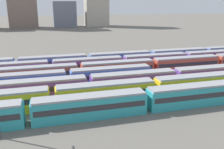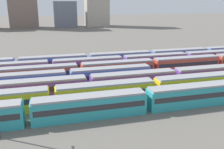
{
  "view_description": "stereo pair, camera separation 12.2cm",
  "coord_description": "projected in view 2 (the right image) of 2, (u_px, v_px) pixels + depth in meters",
  "views": [
    {
      "loc": [
        11.27,
        -35.54,
        17.66
      ],
      "look_at": [
        25.17,
        15.6,
        2.04
      ],
      "focal_mm": 39.68,
      "sensor_mm": 36.0,
      "label": 1
    },
    {
      "loc": [
        11.38,
        -35.58,
        17.66
      ],
      "look_at": [
        25.17,
        15.6,
        2.04
      ],
      "focal_mm": 39.68,
      "sensor_mm": 36.0,
      "label": 2
    }
  ],
  "objects": [
    {
      "name": "train_track_4",
      "position": [
        118.0,
        68.0,
        60.83
      ],
      "size": [
        93.6,
        3.06,
        3.75
      ],
      "color": "#BC4C38",
      "rests_on": "ground_plane"
    },
    {
      "name": "train_track_2",
      "position": [
        134.0,
        81.0,
        51.28
      ],
      "size": [
        93.6,
        3.06,
        3.75
      ],
      "color": "#6B429E",
      "rests_on": "ground_plane"
    },
    {
      "name": "train_track_3",
      "position": [
        22.0,
        82.0,
        50.51
      ],
      "size": [
        55.8,
        3.06,
        3.75
      ],
      "color": "#4C70BC",
      "rests_on": "ground_plane"
    },
    {
      "name": "distant_building_3",
      "position": [
        65.0,
        14.0,
        178.7
      ],
      "size": [
        15.89,
        13.48,
        18.08
      ],
      "primitive_type": "cube",
      "color": "slate",
      "rests_on": "ground_plane"
    },
    {
      "name": "train_track_5",
      "position": [
        123.0,
        63.0,
        66.38
      ],
      "size": [
        74.7,
        3.06,
        3.75
      ],
      "color": "#6B429E",
      "rests_on": "ground_plane"
    },
    {
      "name": "train_track_6",
      "position": [
        121.0,
        59.0,
        71.43
      ],
      "size": [
        93.6,
        3.06,
        3.75
      ],
      "color": "#4C70BC",
      "rests_on": "ground_plane"
    }
  ]
}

